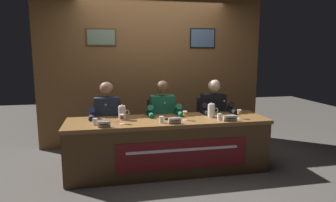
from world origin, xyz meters
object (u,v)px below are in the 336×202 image
water_cup_left (95,122)px  water_cup_right (219,117)px  chair_left (108,132)px  juice_glass_right (239,112)px  juice_glass_center (185,114)px  microphone_center (166,114)px  water_pitcher_right_side (211,111)px  nameplate_left (104,124)px  panelist_right (215,113)px  conference_table (170,138)px  nameplate_center (175,121)px  chair_center (161,129)px  microphone_right (227,111)px  water_cup_center (162,120)px  microphone_left (106,116)px  water_pitcher_left_side (122,113)px  juice_glass_left (122,117)px  panelist_left (107,117)px  panelist_center (163,115)px  nameplate_right (230,118)px  chair_right (210,127)px

water_cup_left → water_cup_right: (1.64, -0.04, 0.00)m
chair_left → juice_glass_right: 1.96m
chair_left → juice_glass_center: bearing=-33.5°
microphone_center → water_pitcher_right_side: size_ratio=1.03×
nameplate_left → water_pitcher_right_side: 1.50m
juice_glass_right → panelist_right: bearing=105.8°
conference_table → microphone_center: bearing=105.3°
water_pitcher_right_side → nameplate_center: bearing=-155.7°
chair_center → microphone_right: 1.08m
water_cup_center → microphone_left: bearing=162.2°
nameplate_left → water_cup_right: (1.52, 0.10, -0.00)m
chair_center → water_pitcher_left_side: bearing=-142.1°
juice_glass_left → juice_glass_right: 1.60m
conference_table → nameplate_left: bearing=-167.6°
water_cup_left → juice_glass_center: juice_glass_center is taller
panelist_left → chair_center: panelist_left is taller
water_cup_center → water_cup_right: 0.80m
chair_center → panelist_right: size_ratio=0.73×
panelist_center → chair_left: bearing=166.2°
chair_center → water_pitcher_right_side: bearing=-43.0°
microphone_center → microphone_right: same height
conference_table → water_cup_left: (-0.97, -0.05, 0.28)m
nameplate_right → microphone_right: microphone_right is taller
juice_glass_left → water_cup_left: 0.34m
juice_glass_left → water_cup_right: 1.30m
nameplate_center → juice_glass_center: 0.25m
microphone_left → panelist_center: panelist_center is taller
juice_glass_center → nameplate_center: bearing=-137.5°
nameplate_center → panelist_right: panelist_right is taller
microphone_left → chair_right: (1.64, 0.53, -0.37)m
nameplate_left → water_pitcher_left_side: size_ratio=0.72×
nameplate_center → juice_glass_center: (0.18, 0.16, 0.05)m
microphone_left → juice_glass_left: bearing=-42.0°
conference_table → nameplate_left: nameplate_left is taller
chair_left → panelist_left: bearing=-90.0°
chair_right → microphone_right: size_ratio=4.18×
nameplate_left → juice_glass_center: 1.08m
chair_left → microphone_right: bearing=-17.9°
nameplate_center → panelist_right: (0.79, 0.64, -0.06)m
microphone_left → chair_right: bearing=18.0°
chair_center → microphone_right: bearing=-32.2°
conference_table → panelist_center: panelist_center is taller
juice_glass_center → microphone_center: bearing=154.0°
nameplate_left → juice_glass_center: (1.06, 0.17, 0.05)m
nameplate_left → microphone_left: (0.02, 0.32, 0.03)m
water_cup_left → juice_glass_right: bearing=-0.5°
juice_glass_left → panelist_left: bearing=109.7°
juice_glass_left → chair_right: chair_right is taller
juice_glass_left → chair_left: bearing=104.4°
juice_glass_left → water_cup_center: (0.51, -0.05, -0.05)m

